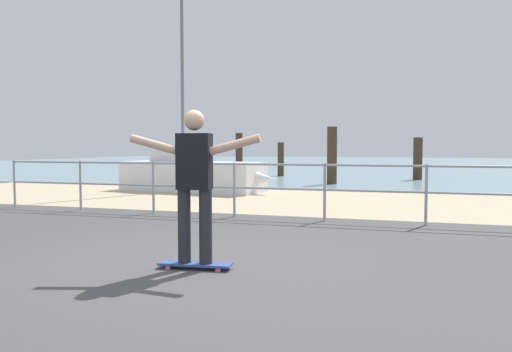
# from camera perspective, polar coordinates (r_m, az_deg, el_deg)

# --- Properties ---
(ground_plane) EXTENTS (24.00, 10.00, 0.04)m
(ground_plane) POSITION_cam_1_polar(r_m,az_deg,el_deg) (4.89, -11.10, -12.58)
(ground_plane) COLOR #474444
(ground_plane) RESTS_ON ground
(beach_strip) EXTENTS (24.00, 6.00, 0.04)m
(beach_strip) POSITION_cam_1_polar(r_m,az_deg,el_deg) (12.41, 6.83, -2.86)
(beach_strip) COLOR tan
(beach_strip) RESTS_ON ground
(sea_surface) EXTENTS (72.00, 50.00, 0.04)m
(sea_surface) POSITION_cam_1_polar(r_m,az_deg,el_deg) (40.21, 14.18, 1.34)
(sea_surface) COLOR #75939E
(sea_surface) RESTS_ON ground
(railing_fence) EXTENTS (12.03, 0.05, 1.05)m
(railing_fence) POSITION_cam_1_polar(r_m,az_deg,el_deg) (9.05, 2.58, -0.68)
(railing_fence) COLOR #9EA0A5
(railing_fence) RESTS_ON ground
(sailboat) EXTENTS (5.05, 2.02, 5.85)m
(sailboat) POSITION_cam_1_polar(r_m,az_deg,el_deg) (14.87, -6.93, 0.20)
(sailboat) COLOR silver
(sailboat) RESTS_ON ground
(skateboard) EXTENTS (0.82, 0.29, 0.08)m
(skateboard) POSITION_cam_1_polar(r_m,az_deg,el_deg) (5.48, -7.03, -10.07)
(skateboard) COLOR #334C8C
(skateboard) RESTS_ON ground
(skateboarder) EXTENTS (1.45, 0.26, 1.65)m
(skateboarder) POSITION_cam_1_polar(r_m,az_deg,el_deg) (5.34, -7.10, -0.11)
(skateboarder) COLOR #26262B
(skateboarder) RESTS_ON skateboard
(groyne_post_0) EXTENTS (0.37, 0.37, 2.07)m
(groyne_post_0) POSITION_cam_1_polar(r_m,az_deg,el_deg) (26.02, -1.96, 2.69)
(groyne_post_0) COLOR #422D1E
(groyne_post_0) RESTS_ON ground
(groyne_post_1) EXTENTS (0.29, 0.29, 1.55)m
(groyne_post_1) POSITION_cam_1_polar(r_m,az_deg,el_deg) (22.55, 2.87, 1.92)
(groyne_post_1) COLOR #422D1E
(groyne_post_1) RESTS_ON ground
(groyne_post_2) EXTENTS (0.35, 0.35, 2.07)m
(groyne_post_2) POSITION_cam_1_polar(r_m,az_deg,el_deg) (17.90, 8.75, 2.34)
(groyne_post_2) COLOR #422D1E
(groyne_post_2) RESTS_ON ground
(groyne_post_3) EXTENTS (0.36, 0.36, 1.73)m
(groyne_post_3) POSITION_cam_1_polar(r_m,az_deg,el_deg) (21.10, 18.15, 1.90)
(groyne_post_3) COLOR #422D1E
(groyne_post_3) RESTS_ON ground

